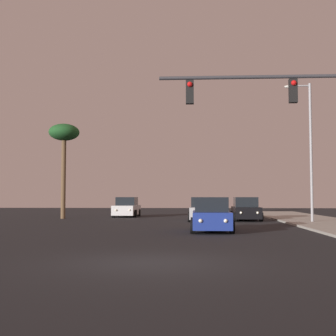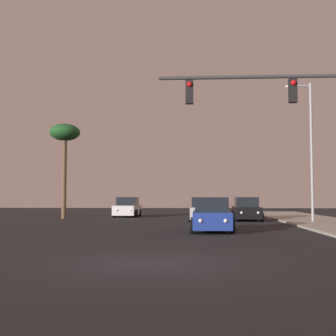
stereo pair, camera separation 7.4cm
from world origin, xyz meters
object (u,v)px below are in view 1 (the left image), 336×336
(car_blue, at_px, (211,216))
(traffic_light_mast, at_px, (306,115))
(car_white, at_px, (127,208))
(car_black, at_px, (246,210))
(car_silver, at_px, (203,210))
(street_lamp, at_px, (309,144))
(palm_tree_mid, at_px, (64,137))

(car_blue, relative_size, traffic_light_mast, 0.55)
(traffic_light_mast, bearing_deg, car_white, 114.05)
(car_black, relative_size, car_white, 0.99)
(car_silver, xyz_separation_m, street_lamp, (6.85, -2.61, 4.36))
(street_lamp, bearing_deg, car_silver, 159.15)
(car_white, height_order, traffic_light_mast, traffic_light_mast)
(car_silver, relative_size, traffic_light_mast, 0.55)
(car_blue, distance_m, car_white, 17.90)
(street_lamp, bearing_deg, traffic_light_mast, -104.11)
(street_lamp, xyz_separation_m, palm_tree_mid, (-17.71, 5.50, 1.33))
(car_white, bearing_deg, traffic_light_mast, 116.18)
(car_blue, distance_m, street_lamp, 10.91)
(car_white, relative_size, palm_tree_mid, 0.58)
(car_silver, xyz_separation_m, palm_tree_mid, (-10.85, 2.89, 5.69))
(car_black, distance_m, car_white, 11.10)
(car_blue, xyz_separation_m, car_white, (-6.60, 16.65, 0.00))
(traffic_light_mast, xyz_separation_m, street_lamp, (3.29, 13.09, 0.36))
(car_silver, height_order, traffic_light_mast, traffic_light_mast)
(car_blue, distance_m, traffic_light_mast, 7.64)
(street_lamp, height_order, palm_tree_mid, street_lamp)
(car_black, distance_m, palm_tree_mid, 15.23)
(car_silver, height_order, palm_tree_mid, palm_tree_mid)
(car_silver, relative_size, street_lamp, 0.48)
(traffic_light_mast, height_order, palm_tree_mid, palm_tree_mid)
(car_blue, xyz_separation_m, car_silver, (-0.23, 10.11, 0.00))
(car_white, height_order, street_lamp, street_lamp)
(palm_tree_mid, bearing_deg, car_white, 39.10)
(car_white, bearing_deg, street_lamp, 147.44)
(car_blue, bearing_deg, car_white, -68.13)
(car_silver, bearing_deg, car_black, -165.56)
(car_white, bearing_deg, car_blue, 113.74)
(street_lamp, distance_m, palm_tree_mid, 18.59)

